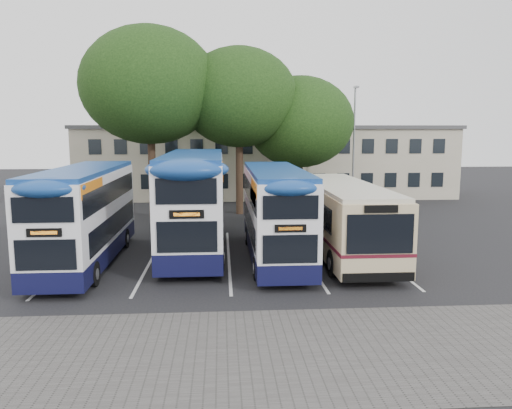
{
  "coord_description": "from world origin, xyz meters",
  "views": [
    {
      "loc": [
        -4.06,
        -17.42,
        5.81
      ],
      "look_at": [
        -2.49,
        5.0,
        2.45
      ],
      "focal_mm": 35.0,
      "sensor_mm": 36.0,
      "label": 1
    }
  ],
  "objects_px": {
    "tree_left": "(150,86)",
    "bus_dd_right": "(275,209)",
    "lamp_post": "(354,140)",
    "bus_dd_mid": "(195,197)",
    "tree_mid": "(239,98)",
    "tree_right": "(300,122)",
    "bus_dd_left": "(85,212)",
    "bus_single": "(342,214)"
  },
  "relations": [
    {
      "from": "lamp_post",
      "to": "tree_left",
      "type": "relative_size",
      "value": 0.72
    },
    {
      "from": "tree_left",
      "to": "tree_mid",
      "type": "distance_m",
      "value": 5.97
    },
    {
      "from": "bus_dd_left",
      "to": "bus_dd_right",
      "type": "bearing_deg",
      "value": 2.01
    },
    {
      "from": "lamp_post",
      "to": "bus_dd_mid",
      "type": "relative_size",
      "value": 0.8
    },
    {
      "from": "tree_left",
      "to": "bus_dd_right",
      "type": "bearing_deg",
      "value": -58.98
    },
    {
      "from": "bus_dd_right",
      "to": "tree_right",
      "type": "bearing_deg",
      "value": 76.76
    },
    {
      "from": "tree_left",
      "to": "bus_single",
      "type": "bearing_deg",
      "value": -46.56
    },
    {
      "from": "lamp_post",
      "to": "tree_mid",
      "type": "height_order",
      "value": "tree_mid"
    },
    {
      "from": "bus_dd_right",
      "to": "bus_single",
      "type": "bearing_deg",
      "value": 13.97
    },
    {
      "from": "lamp_post",
      "to": "tree_right",
      "type": "bearing_deg",
      "value": -161.4
    },
    {
      "from": "tree_left",
      "to": "tree_mid",
      "type": "bearing_deg",
      "value": 7.04
    },
    {
      "from": "tree_right",
      "to": "bus_dd_right",
      "type": "height_order",
      "value": "tree_right"
    },
    {
      "from": "tree_mid",
      "to": "bus_dd_mid",
      "type": "bearing_deg",
      "value": -103.68
    },
    {
      "from": "tree_mid",
      "to": "tree_left",
      "type": "bearing_deg",
      "value": -172.96
    },
    {
      "from": "tree_left",
      "to": "tree_mid",
      "type": "relative_size",
      "value": 1.1
    },
    {
      "from": "bus_dd_left",
      "to": "bus_dd_mid",
      "type": "height_order",
      "value": "bus_dd_mid"
    },
    {
      "from": "tree_left",
      "to": "bus_dd_mid",
      "type": "xyz_separation_m",
      "value": [
        3.33,
        -9.77,
        -6.1
      ]
    },
    {
      "from": "tree_left",
      "to": "bus_dd_mid",
      "type": "relative_size",
      "value": 1.11
    },
    {
      "from": "lamp_post",
      "to": "tree_left",
      "type": "distance_m",
      "value": 15.54
    },
    {
      "from": "lamp_post",
      "to": "bus_dd_left",
      "type": "bearing_deg",
      "value": -135.63
    },
    {
      "from": "tree_mid",
      "to": "tree_right",
      "type": "xyz_separation_m",
      "value": [
        4.41,
        1.43,
        -1.62
      ]
    },
    {
      "from": "bus_dd_left",
      "to": "bus_dd_mid",
      "type": "relative_size",
      "value": 0.89
    },
    {
      "from": "tree_mid",
      "to": "bus_dd_right",
      "type": "relative_size",
      "value": 1.15
    },
    {
      "from": "lamp_post",
      "to": "bus_single",
      "type": "relative_size",
      "value": 0.81
    },
    {
      "from": "tree_mid",
      "to": "bus_dd_right",
      "type": "xyz_separation_m",
      "value": [
        1.15,
        -12.42,
        -5.73
      ]
    },
    {
      "from": "bus_dd_right",
      "to": "bus_single",
      "type": "height_order",
      "value": "bus_dd_right"
    },
    {
      "from": "bus_dd_mid",
      "to": "bus_dd_right",
      "type": "distance_m",
      "value": 4.19
    },
    {
      "from": "tree_mid",
      "to": "bus_dd_mid",
      "type": "distance_m",
      "value": 12.08
    },
    {
      "from": "bus_dd_left",
      "to": "bus_dd_right",
      "type": "relative_size",
      "value": 1.02
    },
    {
      "from": "tree_right",
      "to": "bus_single",
      "type": "height_order",
      "value": "tree_right"
    },
    {
      "from": "tree_mid",
      "to": "tree_right",
      "type": "bearing_deg",
      "value": 17.93
    },
    {
      "from": "tree_mid",
      "to": "bus_single",
      "type": "bearing_deg",
      "value": -69.15
    },
    {
      "from": "tree_left",
      "to": "bus_dd_mid",
      "type": "distance_m",
      "value": 11.99
    },
    {
      "from": "bus_dd_right",
      "to": "lamp_post",
      "type": "bearing_deg",
      "value": 63.49
    },
    {
      "from": "bus_single",
      "to": "lamp_post",
      "type": "bearing_deg",
      "value": 73.23
    },
    {
      "from": "lamp_post",
      "to": "tree_left",
      "type": "height_order",
      "value": "tree_left"
    },
    {
      "from": "bus_dd_mid",
      "to": "lamp_post",
      "type": "bearing_deg",
      "value": 49.74
    },
    {
      "from": "tree_right",
      "to": "bus_dd_left",
      "type": "bearing_deg",
      "value": -129.3
    },
    {
      "from": "tree_mid",
      "to": "bus_single",
      "type": "height_order",
      "value": "tree_mid"
    },
    {
      "from": "tree_left",
      "to": "bus_single",
      "type": "height_order",
      "value": "tree_left"
    },
    {
      "from": "bus_dd_right",
      "to": "tree_left",
      "type": "bearing_deg",
      "value": 121.02
    },
    {
      "from": "tree_left",
      "to": "bus_dd_mid",
      "type": "bearing_deg",
      "value": -71.2
    }
  ]
}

